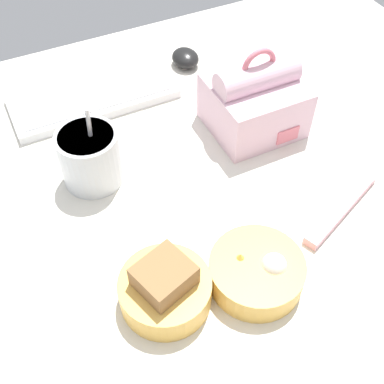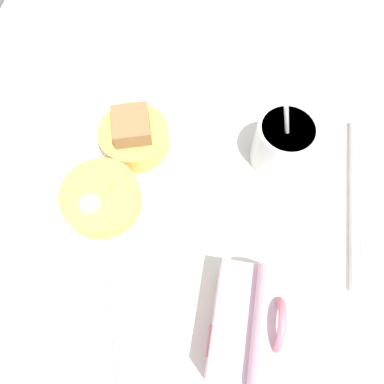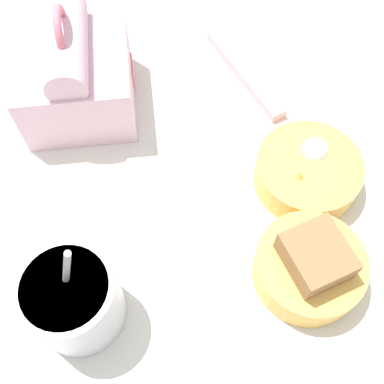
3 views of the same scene
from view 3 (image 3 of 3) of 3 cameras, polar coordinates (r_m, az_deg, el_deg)
name	(u,v)px [view 3 (image 3 of 3)]	position (r cm, az deg, el deg)	size (l,w,h in cm)	color
desk_surface	(172,192)	(66.17, -2.36, 0.01)	(140.00, 110.00, 2.00)	silver
lunch_bag	(76,75)	(70.90, -13.63, 13.36)	(16.26, 15.55, 17.10)	beige
soup_cup	(74,300)	(55.42, -13.85, -12.32)	(10.40, 10.40, 16.73)	silver
bento_bowl_sandwich	(310,266)	(59.03, 13.78, -8.54)	(13.10, 13.10, 8.24)	#EAB24C
bento_bowl_snacks	(307,172)	(65.51, 13.50, 2.33)	(13.90, 13.90, 6.02)	#EAB24C
chopstick_case	(245,73)	(76.79, 6.26, 13.89)	(18.89, 9.62, 1.60)	pink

